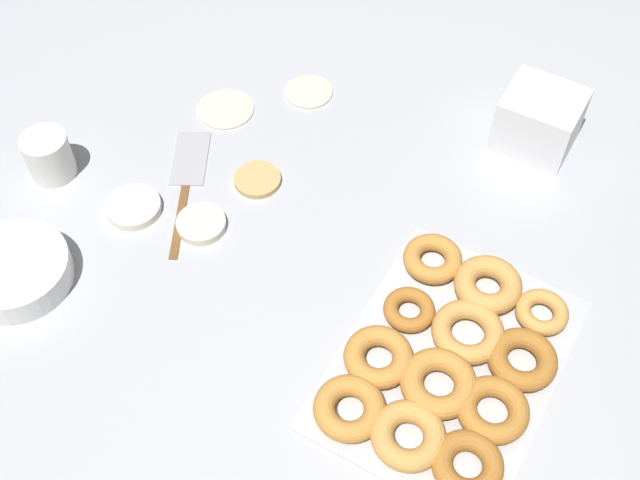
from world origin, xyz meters
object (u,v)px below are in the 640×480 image
object	(u,v)px
paper_cup	(49,156)
spatula	(188,171)
container_stack	(539,120)
pancake_1	(134,207)
pancake_4	(226,108)
pancake_2	(201,224)
pancake_3	(257,180)
donut_tray	(448,362)
pancake_0	(309,91)
batter_bowl	(16,271)

from	to	relation	value
paper_cup	spatula	size ratio (longest dim) A/B	0.31
container_stack	pancake_1	bearing A→B (deg)	132.64
pancake_4	paper_cup	world-z (taller)	paper_cup
pancake_2	pancake_3	bearing A→B (deg)	-11.92
spatula	pancake_1	bearing A→B (deg)	137.90
container_stack	paper_cup	bearing A→B (deg)	124.77
pancake_1	container_stack	world-z (taller)	container_stack
donut_tray	pancake_1	bearing A→B (deg)	89.06
pancake_0	spatula	xyz separation A→B (m)	(-0.28, 0.08, -0.00)
pancake_1	pancake_3	bearing A→B (deg)	-43.01
pancake_1	pancake_4	size ratio (longest dim) A/B	0.88
donut_tray	batter_bowl	distance (m)	0.68
donut_tray	container_stack	world-z (taller)	container_stack
paper_cup	pancake_2	bearing A→B (deg)	-84.50
pancake_3	paper_cup	bearing A→B (deg)	116.30
pancake_4	spatula	distance (m)	0.16
pancake_0	donut_tray	distance (m)	0.62
pancake_0	pancake_2	world-z (taller)	pancake_2
pancake_0	paper_cup	xyz separation A→B (m)	(-0.40, 0.29, 0.04)
pancake_3	paper_cup	size ratio (longest dim) A/B	0.98
pancake_4	donut_tray	size ratio (longest dim) A/B	0.26
donut_tray	batter_bowl	world-z (taller)	batter_bowl
pancake_2	donut_tray	bearing A→B (deg)	-94.54
paper_cup	spatula	world-z (taller)	paper_cup
pancake_4	pancake_0	bearing A→B (deg)	-43.52
pancake_4	spatula	bearing A→B (deg)	-169.88
pancake_3	batter_bowl	bearing A→B (deg)	148.89
pancake_0	container_stack	world-z (taller)	container_stack
donut_tray	batter_bowl	bearing A→B (deg)	106.48
batter_bowl	spatula	xyz separation A→B (m)	(0.32, -0.10, -0.02)
pancake_4	pancake_1	bearing A→B (deg)	179.98
pancake_3	pancake_4	world-z (taller)	pancake_3
pancake_2	spatula	size ratio (longest dim) A/B	0.31
pancake_3	pancake_2	bearing A→B (deg)	168.08
pancake_1	pancake_0	bearing A→B (deg)	-15.79
pancake_4	batter_bowl	size ratio (longest dim) A/B	0.61
pancake_3	container_stack	xyz separation A→B (m)	(0.33, -0.38, 0.05)
donut_tray	container_stack	distance (m)	0.50
pancake_2	paper_cup	world-z (taller)	paper_cup
pancake_2	donut_tray	size ratio (longest dim) A/B	0.20
pancake_1	batter_bowl	xyz separation A→B (m)	(-0.20, 0.07, 0.02)
pancake_3	pancake_1	bearing A→B (deg)	136.99
pancake_2	pancake_4	world-z (taller)	pancake_2
pancake_3	container_stack	size ratio (longest dim) A/B	0.62
pancake_1	pancake_3	xyz separation A→B (m)	(0.16, -0.15, -0.00)
container_stack	spatula	xyz separation A→B (m)	(-0.37, 0.50, -0.05)
spatula	pancake_4	bearing A→B (deg)	-17.90
pancake_1	container_stack	xyz separation A→B (m)	(0.49, -0.53, 0.05)
pancake_1	pancake_3	size ratio (longest dim) A/B	1.14
donut_tray	spatula	world-z (taller)	donut_tray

